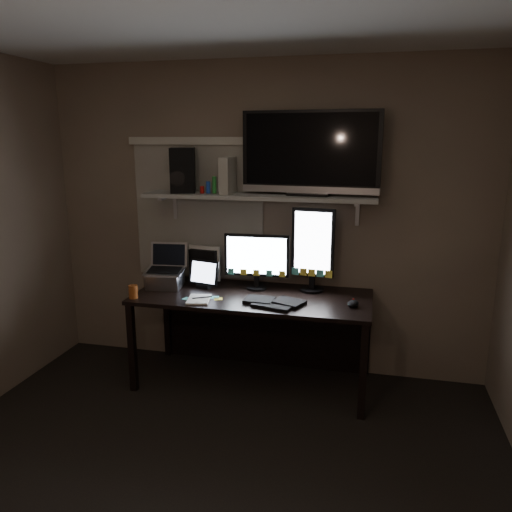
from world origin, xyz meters
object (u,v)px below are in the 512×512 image
(laptop, at_px, (164,267))
(tablet, at_px, (204,274))
(monitor_landscape, at_px, (257,261))
(tv, at_px, (310,153))
(desk, at_px, (256,311))
(keyboard, at_px, (274,301))
(speaker, at_px, (183,170))
(monitor_portrait, at_px, (313,249))
(game_console, at_px, (228,175))
(cup, at_px, (133,292))
(mouse, at_px, (353,303))

(laptop, bearing_deg, tablet, 6.77)
(monitor_landscape, height_order, tv, tv)
(desk, distance_m, keyboard, 0.39)
(tablet, relative_size, speaker, 0.75)
(monitor_portrait, xyz_separation_m, keyboard, (-0.23, -0.37, -0.32))
(tv, xyz_separation_m, game_console, (-0.64, -0.02, -0.17))
(laptop, bearing_deg, desk, 1.30)
(laptop, distance_m, tv, 1.44)
(keyboard, height_order, cup, cup)
(monitor_landscape, relative_size, monitor_portrait, 0.77)
(monitor_landscape, relative_size, mouse, 4.30)
(monitor_landscape, distance_m, speaker, 0.93)
(keyboard, xyz_separation_m, speaker, (-0.82, 0.36, 0.91))
(monitor_landscape, distance_m, mouse, 0.83)
(mouse, height_order, game_console, game_console)
(laptop, height_order, game_console, game_console)
(laptop, relative_size, game_console, 1.23)
(mouse, bearing_deg, tablet, -176.87)
(monitor_portrait, bearing_deg, speaker, -172.86)
(tablet, bearing_deg, monitor_portrait, 20.97)
(monitor_portrait, bearing_deg, tablet, -165.48)
(laptop, bearing_deg, tv, 3.66)
(monitor_portrait, xyz_separation_m, game_console, (-0.67, -0.01, 0.56))
(tablet, relative_size, cup, 2.62)
(tv, distance_m, game_console, 0.66)
(desk, distance_m, mouse, 0.82)
(cup, bearing_deg, tablet, 41.28)
(monitor_portrait, relative_size, cup, 6.68)
(cup, distance_m, tv, 1.68)
(mouse, bearing_deg, desk, 176.57)
(speaker, bearing_deg, tv, -17.46)
(game_console, bearing_deg, laptop, -157.97)
(tv, height_order, speaker, tv)
(monitor_landscape, height_order, monitor_portrait, monitor_portrait)
(laptop, relative_size, speaker, 0.98)
(game_console, bearing_deg, desk, -16.46)
(tv, height_order, game_console, tv)
(monitor_portrait, bearing_deg, mouse, -35.61)
(mouse, bearing_deg, speaker, 180.00)
(monitor_landscape, distance_m, tv, 0.93)
(desk, bearing_deg, speaker, 172.25)
(tablet, bearing_deg, speaker, 164.05)
(monitor_landscape, xyz_separation_m, laptop, (-0.72, -0.13, -0.05))
(monitor_portrait, relative_size, speaker, 1.92)
(tv, bearing_deg, speaker, -174.52)
(keyboard, bearing_deg, monitor_landscape, 135.78)
(desk, xyz_separation_m, mouse, (0.76, -0.21, 0.20))
(mouse, distance_m, speaker, 1.68)
(monitor_landscape, xyz_separation_m, tablet, (-0.42, -0.06, -0.11))
(monitor_portrait, distance_m, keyboard, 0.54)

